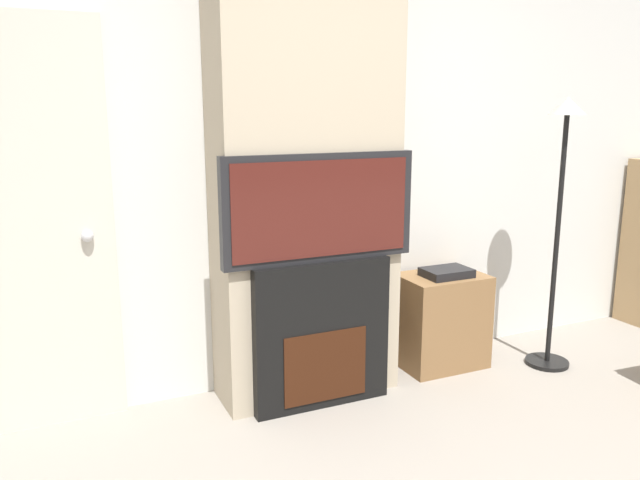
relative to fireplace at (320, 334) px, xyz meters
The scene contains 7 objects.
wall_back 1.04m from the fireplace, 90.00° to the left, with size 6.00×0.06×2.70m.
chimney_breast 0.98m from the fireplace, 90.00° to the left, with size 0.97×0.38×2.70m.
fireplace is the anchor object (origin of this frame).
television 0.67m from the fireplace, 90.00° to the right, with size 1.03×0.07×0.55m.
floor_lamp 1.64m from the fireplace, ahead, with size 0.26×0.26×1.62m.
media_stand 0.91m from the fireplace, 10.59° to the left, with size 0.51×0.36×0.62m.
entry_door 1.56m from the fireplace, 165.87° to the left, with size 0.88×0.09×1.99m.
Camera 1 is at (-1.27, -1.20, 1.57)m, focal length 35.00 mm.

